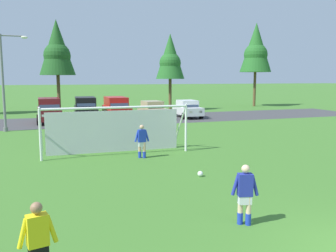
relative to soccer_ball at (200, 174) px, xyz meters
name	(u,v)px	position (x,y,z in m)	size (l,w,h in m)	color
ground_plane	(160,142)	(0.85, 7.83, -0.11)	(400.00, 400.00, 0.00)	#3D7028
parking_lot_strip	(120,120)	(0.85, 20.18, -0.11)	(52.00, 8.40, 0.01)	#3D3D3F
soccer_ball	(200,174)	(0.00, 0.00, 0.00)	(0.22, 0.22, 0.22)	white
soccer_goal	(115,128)	(-2.34, 5.65, 1.18)	(7.46, 2.08, 2.57)	white
referee	(38,244)	(-5.95, -5.86, 0.71)	(0.75, 0.32, 1.64)	#936B4C
player_striker_near	(142,141)	(-1.34, 3.98, 0.71)	(0.74, 0.26, 1.64)	tan
player_defender_far	(87,136)	(-3.68, 6.61, 0.71)	(0.66, 0.49, 1.64)	#936B4C
player_winger_left	(245,195)	(-0.82, -4.65, 0.71)	(0.71, 0.34, 1.64)	beige
parked_car_slot_far_left	(49,110)	(-5.44, 20.09, 1.00)	(2.21, 4.64, 2.16)	maroon
parked_car_slot_left	(86,109)	(-2.27, 20.63, 1.00)	(2.31, 4.69, 2.16)	black
parked_car_slot_center_left	(116,108)	(0.46, 19.92, 1.00)	(2.19, 4.63, 2.16)	red
parked_car_slot_center	(153,110)	(3.95, 19.86, 0.77)	(2.21, 4.29, 1.72)	tan
parked_car_slot_center_right	(188,109)	(7.58, 19.90, 0.77)	(2.10, 4.23, 1.72)	silver
tree_mid_left	(57,49)	(-4.32, 28.15, 6.86)	(3.80, 3.80, 10.14)	brown
tree_center_back	(170,58)	(8.54, 27.86, 6.16)	(3.42, 3.42, 9.13)	brown
tree_mid_right	(256,49)	(21.81, 30.19, 7.70)	(4.26, 4.26, 11.36)	brown
street_lamp	(6,82)	(-8.39, 15.72, 3.53)	(2.00, 0.32, 7.01)	slate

